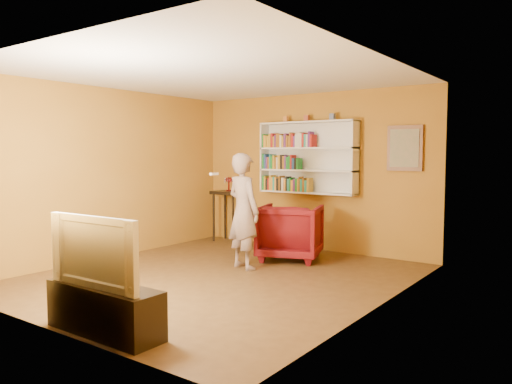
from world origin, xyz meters
TOP-DOWN VIEW (x-y plane):
  - room_shell at (0.00, 0.00)m, footprint 5.30×5.80m
  - bookshelf at (0.00, 2.41)m, footprint 1.80×0.29m
  - books_row_lower at (-0.39, 2.30)m, footprint 0.96×0.19m
  - books_row_middle at (-0.50, 2.30)m, footprint 0.75×0.19m
  - books_row_upper at (-0.34, 2.31)m, footprint 1.01×0.19m
  - ornament_left at (-0.44, 2.35)m, footprint 0.07×0.07m
  - ornament_centre at (-0.02, 2.35)m, footprint 0.08×0.08m
  - ornament_right at (0.47, 2.35)m, footprint 0.08×0.08m
  - framed_painting at (1.65, 2.46)m, footprint 0.55×0.05m
  - console_table at (-1.65, 2.25)m, footprint 0.59×0.45m
  - ruby_lustre at (-1.65, 2.25)m, footprint 0.16×0.16m
  - armchair at (0.17, 1.53)m, footprint 1.20×1.21m
  - person at (-0.05, 0.60)m, footprint 0.70×0.56m
  - game_remote at (-0.27, 0.22)m, footprint 0.04×0.15m
  - tv_cabinet at (0.50, -2.25)m, footprint 1.27×0.38m
  - television at (0.50, -2.25)m, footprint 1.14×0.18m

SIDE VIEW (x-z plane):
  - tv_cabinet at x=0.50m, z-range 0.00..0.45m
  - armchair at x=0.17m, z-range 0.00..0.87m
  - television at x=0.50m, z-range 0.45..1.11m
  - console_table at x=-1.65m, z-range 0.31..1.28m
  - person at x=-0.05m, z-range 0.00..1.67m
  - room_shell at x=0.00m, z-range -0.42..2.46m
  - books_row_lower at x=-0.39m, z-range 1.00..1.26m
  - ruby_lustre at x=-1.65m, z-range 1.02..1.28m
  - game_remote at x=-0.27m, z-range 1.37..1.40m
  - books_row_middle at x=-0.50m, z-range 1.38..1.64m
  - bookshelf at x=0.00m, z-range 0.98..2.21m
  - framed_painting at x=1.65m, z-range 1.40..2.10m
  - books_row_upper at x=-0.34m, z-range 1.76..2.02m
  - ornament_left at x=-0.44m, z-range 2.21..2.31m
  - ornament_centre at x=-0.02m, z-range 2.21..2.32m
  - ornament_right at x=0.47m, z-range 2.21..2.32m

